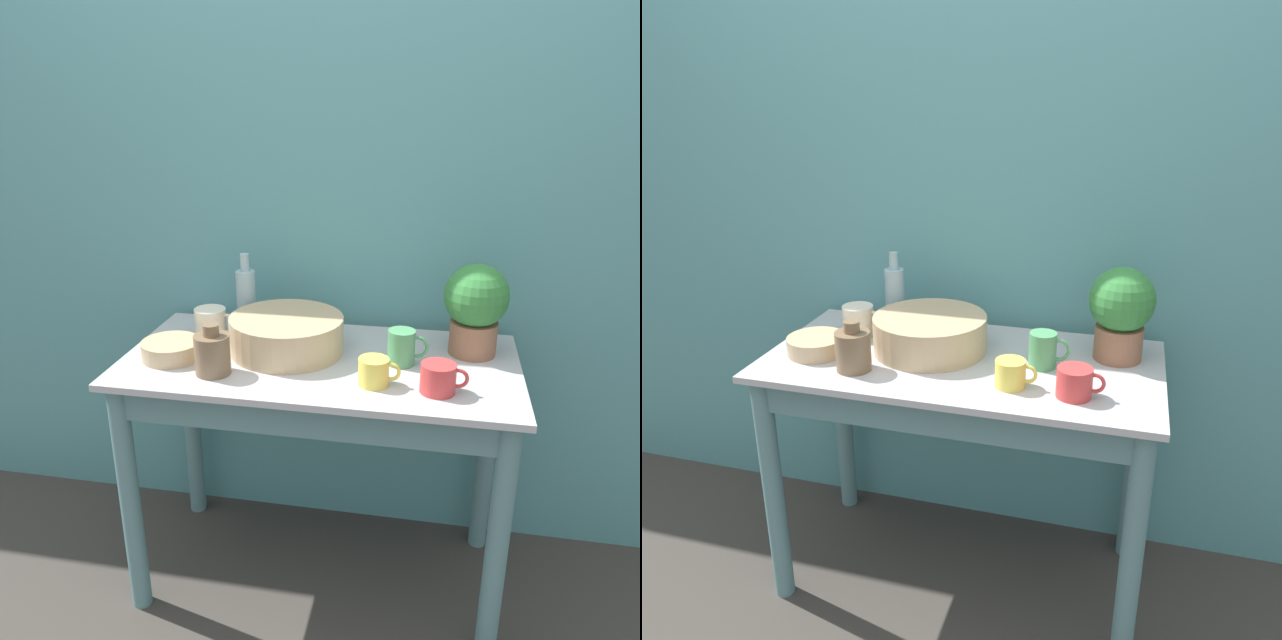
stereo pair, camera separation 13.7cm
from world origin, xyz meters
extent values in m
cube|color=teal|center=(0.00, 0.64, 1.20)|extent=(6.00, 0.05, 2.40)
cylinder|color=slate|center=(-0.53, 0.05, 0.38)|extent=(0.06, 0.06, 0.76)
cylinder|color=slate|center=(0.53, 0.05, 0.38)|extent=(0.06, 0.06, 0.76)
cylinder|color=slate|center=(-0.53, 0.53, 0.38)|extent=(0.06, 0.06, 0.76)
cylinder|color=slate|center=(0.53, 0.53, 0.38)|extent=(0.06, 0.06, 0.76)
cube|color=slate|center=(0.00, 0.05, 0.71)|extent=(1.05, 0.02, 0.10)
cube|color=#B2B2B7|center=(0.00, 0.29, 0.77)|extent=(1.15, 0.58, 0.02)
cylinder|color=#8C5B42|center=(0.44, 0.41, 0.84)|extent=(0.14, 0.14, 0.10)
sphere|color=#337A38|center=(0.44, 0.41, 0.97)|extent=(0.19, 0.19, 0.19)
cylinder|color=tan|center=(-0.11, 0.33, 0.84)|extent=(0.34, 0.34, 0.11)
cylinder|color=#93B2BC|center=(-0.28, 0.48, 0.88)|extent=(0.06, 0.06, 0.20)
cylinder|color=#93B2BC|center=(-0.28, 0.48, 1.01)|extent=(0.03, 0.03, 0.06)
cylinder|color=brown|center=(-0.27, 0.14, 0.84)|extent=(0.10, 0.10, 0.11)
cylinder|color=brown|center=(-0.27, 0.14, 0.91)|extent=(0.04, 0.04, 0.03)
cylinder|color=beige|center=(-0.37, 0.38, 0.84)|extent=(0.10, 0.10, 0.10)
torus|color=beige|center=(-0.31, 0.38, 0.84)|extent=(0.07, 0.01, 0.07)
cylinder|color=#C63838|center=(0.34, 0.14, 0.82)|extent=(0.09, 0.09, 0.08)
torus|color=#C63838|center=(0.39, 0.14, 0.83)|extent=(0.05, 0.01, 0.05)
cylinder|color=#E5CC4C|center=(0.17, 0.15, 0.82)|extent=(0.08, 0.08, 0.08)
torus|color=#E5CC4C|center=(0.22, 0.15, 0.83)|extent=(0.05, 0.01, 0.05)
cylinder|color=#4C935B|center=(0.24, 0.30, 0.84)|extent=(0.08, 0.08, 0.10)
torus|color=#4C935B|center=(0.28, 0.30, 0.84)|extent=(0.07, 0.01, 0.07)
cylinder|color=tan|center=(-0.43, 0.21, 0.81)|extent=(0.17, 0.17, 0.05)
camera|label=1|loc=(0.32, -1.36, 1.53)|focal=35.00mm
camera|label=2|loc=(0.45, -1.33, 1.53)|focal=35.00mm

